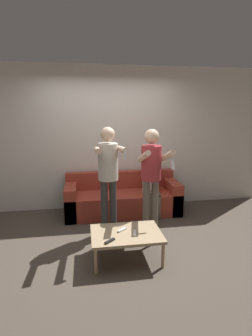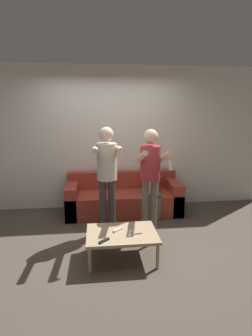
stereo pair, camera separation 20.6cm
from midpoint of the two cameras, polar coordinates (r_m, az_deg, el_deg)
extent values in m
plane|color=#4C4238|center=(3.98, -0.80, -15.88)|extent=(14.00, 14.00, 0.00)
cube|color=silver|center=(5.07, -2.57, 6.38)|extent=(6.40, 0.06, 2.70)
cube|color=#9E3828|center=(4.92, 0.72, -7.57)|extent=(2.08, 0.76, 0.40)
cube|color=#9E3828|center=(5.09, 0.31, -2.52)|extent=(2.08, 0.16, 0.33)
cube|color=#9E3828|center=(4.87, -10.43, -6.86)|extent=(0.20, 0.76, 0.59)
cube|color=#9E3828|center=(5.09, 11.36, -6.05)|extent=(0.20, 0.76, 0.59)
cylinder|color=#383838|center=(4.11, -3.56, -8.35)|extent=(0.11, 0.11, 0.86)
cylinder|color=#383838|center=(4.11, -1.65, -8.28)|extent=(0.11, 0.11, 0.86)
cylinder|color=beige|center=(3.91, -2.71, 1.40)|extent=(0.30, 0.30, 0.55)
sphere|color=beige|center=(3.86, -2.77, 7.37)|extent=(0.21, 0.21, 0.21)
cylinder|color=beige|center=(3.59, -5.16, 3.94)|extent=(0.08, 0.58, 0.13)
cylinder|color=beige|center=(3.61, 0.26, 4.05)|extent=(0.08, 0.58, 0.13)
cube|color=white|center=(3.33, 0.84, 2.92)|extent=(0.04, 0.04, 0.13)
cylinder|color=#6B6051|center=(4.19, 5.60, -8.15)|extent=(0.11, 0.11, 0.83)
cylinder|color=#6B6051|center=(4.22, 7.47, -8.04)|extent=(0.11, 0.11, 0.83)
cylinder|color=#9E2D33|center=(4.02, 6.78, 1.06)|extent=(0.31, 0.31, 0.53)
sphere|color=beige|center=(3.96, 6.93, 6.81)|extent=(0.22, 0.22, 0.22)
cylinder|color=beige|center=(3.72, 5.07, 2.50)|extent=(0.08, 0.52, 0.25)
cylinder|color=beige|center=(3.80, 10.23, 2.57)|extent=(0.08, 0.52, 0.25)
cube|color=white|center=(3.59, 11.28, 0.51)|extent=(0.04, 0.07, 0.13)
cylinder|color=#6B6051|center=(4.66, 6.76, -8.82)|extent=(0.11, 0.11, 0.40)
cylinder|color=#6B6051|center=(4.69, 8.31, -8.72)|extent=(0.11, 0.11, 0.40)
cylinder|color=#6B6051|center=(4.73, 6.40, -5.53)|extent=(0.11, 0.32, 0.11)
cylinder|color=#6B6051|center=(4.76, 7.91, -5.46)|extent=(0.11, 0.32, 0.11)
cylinder|color=beige|center=(4.83, 6.79, -2.40)|extent=(0.29, 0.29, 0.50)
sphere|color=beige|center=(4.75, 6.90, 2.00)|extent=(0.21, 0.21, 0.21)
cube|color=tan|center=(3.45, 0.85, -14.15)|extent=(0.90, 0.64, 0.04)
cylinder|color=tan|center=(3.27, -6.04, -19.44)|extent=(0.04, 0.04, 0.33)
cylinder|color=tan|center=(3.37, 8.75, -18.51)|extent=(0.04, 0.04, 0.33)
cylinder|color=tan|center=(3.76, -6.12, -14.96)|extent=(0.04, 0.04, 0.33)
cylinder|color=tan|center=(3.84, 6.54, -14.32)|extent=(0.04, 0.04, 0.33)
cube|color=black|center=(3.23, -2.91, -15.53)|extent=(0.14, 0.13, 0.02)
cube|color=white|center=(3.40, 2.72, -14.01)|extent=(0.07, 0.15, 0.02)
cube|color=white|center=(3.49, -0.03, -13.30)|extent=(0.14, 0.12, 0.02)
camera|label=1|loc=(0.10, -88.65, 0.30)|focal=28.00mm
camera|label=2|loc=(0.10, 91.35, -0.30)|focal=28.00mm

